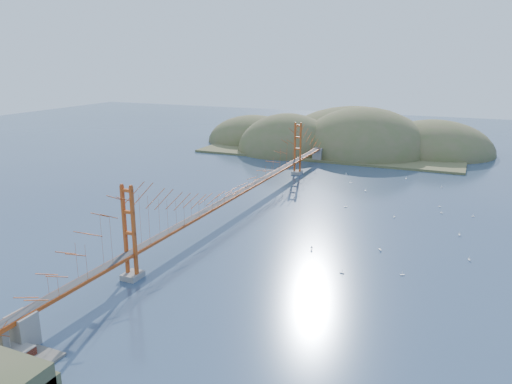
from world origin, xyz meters
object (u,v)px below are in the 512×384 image
at_px(bridge, 240,171).
at_px(fort, 11,351).
at_px(sailboat_2, 342,272).
at_px(sailboat_0, 312,249).
at_px(sailboat_1, 441,212).

bearing_deg(bridge, fort, -89.52).
relative_size(sailboat_2, sailboat_0, 0.93).
bearing_deg(fort, sailboat_2, 52.70).
bearing_deg(sailboat_0, fort, -115.21).
height_order(sailboat_2, sailboat_1, sailboat_2).
height_order(fort, sailboat_2, fort).
distance_m(bridge, sailboat_1, 35.10).
relative_size(fort, sailboat_2, 5.56).
bearing_deg(fort, bridge, 90.48).
bearing_deg(sailboat_1, fort, -117.83).
relative_size(fort, sailboat_0, 5.17).
bearing_deg(bridge, sailboat_0, -36.86).
distance_m(fort, sailboat_0, 38.96).
height_order(sailboat_2, sailboat_0, sailboat_0).
bearing_deg(sailboat_2, sailboat_0, 134.69).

